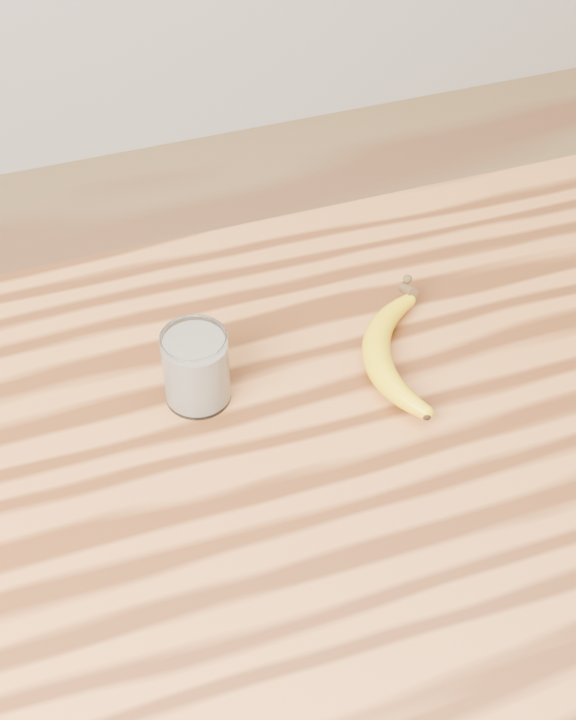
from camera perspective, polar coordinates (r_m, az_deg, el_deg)
name	(u,v)px	position (r m, az deg, el deg)	size (l,w,h in m)	color
table	(491,494)	(1.15, 11.48, -7.50)	(1.20, 0.80, 0.90)	#AB652E
smoothie_glass	(196,368)	(1.02, -5.25, -0.47)	(0.07, 0.07, 0.09)	white
banana	(375,354)	(1.07, 5.00, 0.35)	(0.09, 0.25, 0.03)	#DFB608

